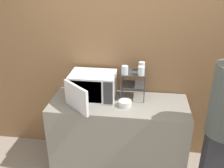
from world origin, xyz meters
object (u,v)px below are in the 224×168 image
object	(u,v)px
microwave	(92,86)
glass_back_right	(142,66)
glass_front_left	(125,70)
bowl	(125,103)
glass_front_right	(141,71)
dish_rack	(133,79)

from	to	relation	value
microwave	glass_back_right	world-z (taller)	glass_back_right
glass_front_left	glass_back_right	distance (m)	0.24
bowl	microwave	bearing A→B (deg)	160.17
glass_front_right	bowl	distance (m)	0.41
dish_rack	glass_front_right	world-z (taller)	glass_front_right
bowl	glass_front_left	bearing A→B (deg)	98.54
microwave	glass_front_right	distance (m)	0.61
bowl	glass_back_right	bearing A→B (deg)	61.24
glass_front_left	glass_back_right	world-z (taller)	same
glass_front_left	microwave	bearing A→B (deg)	179.71
dish_rack	glass_back_right	size ratio (longest dim) A/B	3.19
glass_front_left	bowl	world-z (taller)	glass_front_left
glass_back_right	bowl	distance (m)	0.49
microwave	dish_rack	world-z (taller)	dish_rack
glass_back_right	glass_front_right	distance (m)	0.15
glass_front_right	bowl	bearing A→B (deg)	-137.95
dish_rack	glass_front_left	world-z (taller)	glass_front_left
glass_front_left	bowl	distance (m)	0.38
glass_front_right	bowl	xyz separation A→B (m)	(-0.16, -0.15, -0.35)
dish_rack	microwave	bearing A→B (deg)	-170.89
microwave	glass_back_right	xyz separation A→B (m)	(0.57, 0.15, 0.22)
glass_front_right	dish_rack	bearing A→B (deg)	139.26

